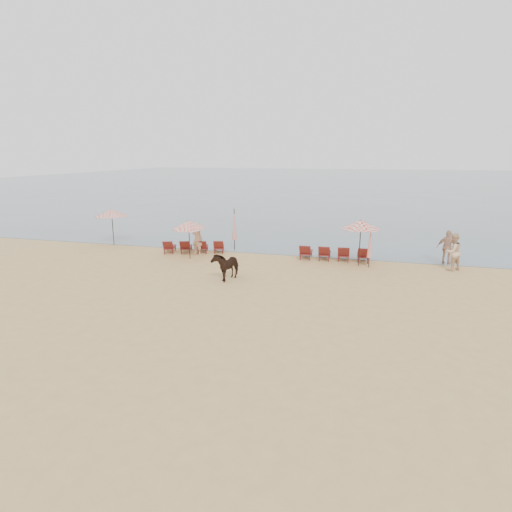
{
  "coord_description": "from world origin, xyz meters",
  "views": [
    {
      "loc": [
        4.87,
        -12.83,
        5.54
      ],
      "look_at": [
        0.0,
        5.0,
        1.1
      ],
      "focal_mm": 30.0,
      "sensor_mm": 36.0,
      "label": 1
    }
  ],
  "objects_px": {
    "lounger_cluster_right": "(334,253)",
    "beachgoer_right_b": "(448,247)",
    "lounger_cluster_left": "(194,246)",
    "umbrella_closed_right": "(370,242)",
    "umbrella_open_left_b": "(189,225)",
    "beachgoer_left": "(197,239)",
    "beachgoer_right_a": "(453,252)",
    "cow": "(226,265)",
    "umbrella_open_left_a": "(112,213)",
    "umbrella_closed_left": "(234,225)",
    "umbrella_open_right": "(361,224)"
  },
  "relations": [
    {
      "from": "beachgoer_left",
      "to": "beachgoer_right_b",
      "type": "bearing_deg",
      "value": -157.46
    },
    {
      "from": "umbrella_open_left_a",
      "to": "beachgoer_right_a",
      "type": "distance_m",
      "value": 19.34
    },
    {
      "from": "lounger_cluster_left",
      "to": "beachgoer_right_b",
      "type": "height_order",
      "value": "beachgoer_right_b"
    },
    {
      "from": "cow",
      "to": "beachgoer_right_a",
      "type": "distance_m",
      "value": 10.97
    },
    {
      "from": "umbrella_open_left_a",
      "to": "umbrella_closed_right",
      "type": "bearing_deg",
      "value": -8.76
    },
    {
      "from": "umbrella_open_left_a",
      "to": "lounger_cluster_left",
      "type": "bearing_deg",
      "value": -10.63
    },
    {
      "from": "beachgoer_left",
      "to": "beachgoer_right_b",
      "type": "xyz_separation_m",
      "value": [
        13.16,
        1.34,
        -0.03
      ]
    },
    {
      "from": "lounger_cluster_right",
      "to": "beachgoer_left",
      "type": "relative_size",
      "value": 2.0
    },
    {
      "from": "cow",
      "to": "umbrella_open_right",
      "type": "bearing_deg",
      "value": 48.15
    },
    {
      "from": "umbrella_closed_right",
      "to": "lounger_cluster_right",
      "type": "bearing_deg",
      "value": 150.52
    },
    {
      "from": "umbrella_open_left_a",
      "to": "beachgoer_right_b",
      "type": "distance_m",
      "value": 19.27
    },
    {
      "from": "umbrella_closed_left",
      "to": "umbrella_closed_right",
      "type": "xyz_separation_m",
      "value": [
        7.74,
        -2.12,
        -0.22
      ]
    },
    {
      "from": "lounger_cluster_left",
      "to": "cow",
      "type": "xyz_separation_m",
      "value": [
        3.51,
        -4.52,
        0.27
      ]
    },
    {
      "from": "umbrella_open_right",
      "to": "cow",
      "type": "relative_size",
      "value": 1.54
    },
    {
      "from": "umbrella_closed_left",
      "to": "umbrella_open_left_b",
      "type": "bearing_deg",
      "value": -120.64
    },
    {
      "from": "umbrella_open_left_b",
      "to": "beachgoer_left",
      "type": "relative_size",
      "value": 1.18
    },
    {
      "from": "lounger_cluster_left",
      "to": "umbrella_closed_right",
      "type": "relative_size",
      "value": 1.76
    },
    {
      "from": "lounger_cluster_left",
      "to": "beachgoer_left",
      "type": "distance_m",
      "value": 0.75
    },
    {
      "from": "umbrella_open_left_a",
      "to": "umbrella_closed_right",
      "type": "xyz_separation_m",
      "value": [
        15.41,
        -1.42,
        -0.74
      ]
    },
    {
      "from": "umbrella_closed_left",
      "to": "beachgoer_left",
      "type": "distance_m",
      "value": 2.46
    },
    {
      "from": "lounger_cluster_left",
      "to": "cow",
      "type": "relative_size",
      "value": 2.39
    },
    {
      "from": "umbrella_open_left_b",
      "to": "umbrella_closed_right",
      "type": "relative_size",
      "value": 1.04
    },
    {
      "from": "umbrella_closed_left",
      "to": "umbrella_closed_right",
      "type": "bearing_deg",
      "value": -15.34
    },
    {
      "from": "umbrella_open_left_b",
      "to": "umbrella_closed_left",
      "type": "relative_size",
      "value": 0.89
    },
    {
      "from": "cow",
      "to": "beachgoer_right_b",
      "type": "distance_m",
      "value": 11.43
    },
    {
      "from": "umbrella_open_left_a",
      "to": "umbrella_open_right",
      "type": "bearing_deg",
      "value": -8.15
    },
    {
      "from": "umbrella_closed_right",
      "to": "beachgoer_right_a",
      "type": "height_order",
      "value": "umbrella_closed_right"
    },
    {
      "from": "lounger_cluster_left",
      "to": "cow",
      "type": "distance_m",
      "value": 5.73
    },
    {
      "from": "lounger_cluster_right",
      "to": "umbrella_open_left_b",
      "type": "distance_m",
      "value": 7.88
    },
    {
      "from": "umbrella_open_left_b",
      "to": "lounger_cluster_right",
      "type": "bearing_deg",
      "value": -11.79
    },
    {
      "from": "umbrella_open_left_b",
      "to": "beachgoer_right_a",
      "type": "bearing_deg",
      "value": -19.23
    },
    {
      "from": "beachgoer_right_b",
      "to": "umbrella_open_left_b",
      "type": "bearing_deg",
      "value": 25.22
    },
    {
      "from": "lounger_cluster_right",
      "to": "umbrella_open_left_a",
      "type": "bearing_deg",
      "value": 175.84
    },
    {
      "from": "umbrella_closed_left",
      "to": "cow",
      "type": "xyz_separation_m",
      "value": [
        1.54,
        -5.94,
        -0.85
      ]
    },
    {
      "from": "cow",
      "to": "beachgoer_left",
      "type": "relative_size",
      "value": 0.83
    },
    {
      "from": "umbrella_closed_left",
      "to": "beachgoer_left",
      "type": "relative_size",
      "value": 1.33
    },
    {
      "from": "umbrella_closed_right",
      "to": "umbrella_open_left_b",
      "type": "bearing_deg",
      "value": -176.05
    },
    {
      "from": "lounger_cluster_right",
      "to": "beachgoer_right_b",
      "type": "bearing_deg",
      "value": 4.13
    },
    {
      "from": "lounger_cluster_left",
      "to": "umbrella_open_right",
      "type": "distance_m",
      "value": 9.38
    },
    {
      "from": "umbrella_open_left_b",
      "to": "beachgoer_right_a",
      "type": "height_order",
      "value": "umbrella_open_left_b"
    },
    {
      "from": "lounger_cluster_left",
      "to": "beachgoer_right_a",
      "type": "distance_m",
      "value": 13.59
    },
    {
      "from": "beachgoer_right_a",
      "to": "beachgoer_left",
      "type": "bearing_deg",
      "value": -35.84
    },
    {
      "from": "umbrella_closed_right",
      "to": "beachgoer_left",
      "type": "relative_size",
      "value": 1.13
    },
    {
      "from": "lounger_cluster_left",
      "to": "umbrella_closed_right",
      "type": "height_order",
      "value": "umbrella_closed_right"
    },
    {
      "from": "beachgoer_left",
      "to": "beachgoer_right_a",
      "type": "xyz_separation_m",
      "value": [
        13.21,
        0.18,
        0.0
      ]
    },
    {
      "from": "umbrella_closed_left",
      "to": "beachgoer_right_b",
      "type": "xyz_separation_m",
      "value": [
        11.56,
        -0.44,
        -0.61
      ]
    },
    {
      "from": "cow",
      "to": "beachgoer_right_a",
      "type": "bearing_deg",
      "value": 36.22
    },
    {
      "from": "lounger_cluster_right",
      "to": "cow",
      "type": "bearing_deg",
      "value": -134.6
    },
    {
      "from": "umbrella_open_left_b",
      "to": "beachgoer_right_b",
      "type": "xyz_separation_m",
      "value": [
        13.2,
        2.33,
        -0.98
      ]
    },
    {
      "from": "umbrella_open_left_a",
      "to": "beachgoer_left",
      "type": "relative_size",
      "value": 1.22
    }
  ]
}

